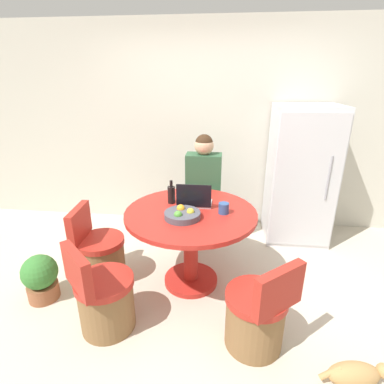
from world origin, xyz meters
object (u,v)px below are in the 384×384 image
Objects in this scene: chair_near_left_corner at (104,300)px; chair_near_right_corner at (257,316)px; laptop at (194,201)px; cat at (356,374)px; potted_plant at (41,277)px; fruit_bowl at (182,214)px; refrigerator at (300,175)px; chair_left_side at (100,256)px; bottle at (171,194)px; dining_table at (191,230)px; person_seated at (204,185)px.

chair_near_left_corner and chair_near_right_corner have the same top height.
chair_near_left_corner is at bearing 50.72° from laptop.
chair_near_right_corner is (1.19, -0.04, 0.00)m from chair_near_left_corner.
potted_plant reaches higher than cat.
fruit_bowl reaches higher than cat.
potted_plant is (-1.35, -0.52, -0.60)m from laptop.
fruit_bowl is (-1.26, -1.22, -0.01)m from refrigerator.
chair_left_side is 3.39× the size of bottle.
chair_near_right_corner is at bearing -41.17° from fruit_bowl.
dining_table is 0.90× the size of person_seated.
chair_left_side is 0.55m from potted_plant.
dining_table reaches higher than potted_plant.
dining_table is at bearing 16.28° from potted_plant.
person_seated is at bearing 83.37° from fruit_bowl.
chair_near_left_corner is 0.93m from fruit_bowl.
chair_near_left_corner is 1.19m from chair_near_right_corner.
chair_near_right_corner is 3.39× the size of bottle.
refrigerator is 7.12× the size of bottle.
chair_left_side is at bearing 42.67° from person_seated.
refrigerator reaches higher than dining_table.
bottle is at bearing 115.58° from fruit_bowl.
person_seated is 1.92m from potted_plant.
refrigerator is 2.10× the size of chair_left_side.
bottle is (-0.21, 0.17, 0.29)m from dining_table.
person_seated is 4.26× the size of fruit_bowl.
chair_near_left_corner is 0.58× the size of person_seated.
cat is at bearing -116.29° from chair_left_side.
chair_left_side is at bearing -21.56° from chair_near_left_corner.
laptop is (0.64, 0.78, 0.56)m from chair_near_left_corner.
bottle reaches higher than dining_table.
person_seated is at bearing -167.70° from refrigerator.
dining_table is 0.28m from fruit_bowl.
fruit_bowl is 1.37× the size of bottle.
chair_left_side is at bearing 11.20° from laptop.
potted_plant is at bearing -153.39° from bottle.
dining_table is at bearing 135.11° from cat.
cat is at bearing -38.20° from bottle.
person_seated is 2.82× the size of cat.
cat is (0.64, -0.25, -0.18)m from chair_near_right_corner.
dining_table is at bearing -39.73° from bottle.
chair_left_side is at bearing -151.70° from refrigerator.
fruit_bowl is at bearing -80.66° from chair_near_right_corner.
bottle is 1.97m from cat.
chair_near_right_corner is 1.14m from laptop.
chair_near_left_corner is 1.00× the size of chair_near_right_corner.
refrigerator reaches higher than chair_left_side.
cat is at bearing -12.36° from potted_plant.
potted_plant is at bearing -169.18° from fruit_bowl.
cat is at bearing 119.15° from chair_near_right_corner.
laptop is (0.92, 0.18, 0.56)m from chair_left_side.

